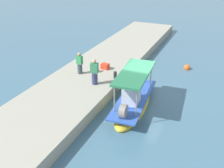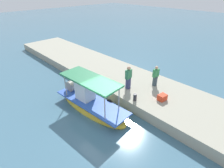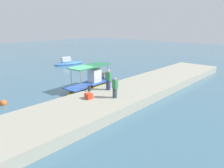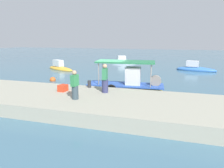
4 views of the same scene
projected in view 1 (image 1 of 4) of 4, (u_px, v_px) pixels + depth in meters
name	position (u px, v px, depth m)	size (l,w,h in m)	color
ground_plane	(145.00, 98.00, 17.99)	(120.00, 120.00, 0.00)	#436D83
dock_quay	(85.00, 82.00, 19.46)	(36.00, 5.03, 0.74)	#A4A18F
main_fishing_boat	(133.00, 101.00, 16.73)	(6.08, 2.13, 2.75)	gold
fisherman_near_bollard	(80.00, 64.00, 19.57)	(0.42, 0.50, 1.62)	#384952
fisherman_by_crate	(95.00, 73.00, 17.93)	(0.44, 0.54, 1.79)	navy
mooring_bollard	(115.00, 75.00, 19.04)	(0.24, 0.24, 0.49)	#2D2D33
cargo_crate	(105.00, 66.00, 20.58)	(0.57, 0.45, 0.42)	red
marker_buoy	(187.00, 68.00, 22.49)	(0.56, 0.56, 0.56)	orange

